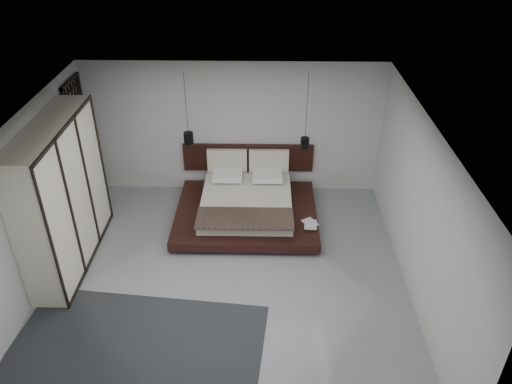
{
  "coord_description": "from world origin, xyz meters",
  "views": [
    {
      "loc": [
        0.64,
        -6.29,
        5.66
      ],
      "look_at": [
        0.49,
        1.2,
        1.01
      ],
      "focal_mm": 35.0,
      "sensor_mm": 36.0,
      "label": 1
    }
  ],
  "objects_px": {
    "pendant_left": "(189,138)",
    "wardrobe": "(62,196)",
    "bed": "(247,204)",
    "pendant_right": "(305,142)",
    "lattice_screen": "(82,144)",
    "rug": "(130,362)"
  },
  "relations": [
    {
      "from": "wardrobe",
      "to": "lattice_screen",
      "type": "bearing_deg",
      "value": 97.66
    },
    {
      "from": "lattice_screen",
      "to": "pendant_left",
      "type": "xyz_separation_m",
      "value": [
        2.12,
        -0.12,
        0.21
      ]
    },
    {
      "from": "bed",
      "to": "pendant_left",
      "type": "relative_size",
      "value": 1.93
    },
    {
      "from": "wardrobe",
      "to": "rug",
      "type": "xyz_separation_m",
      "value": [
        1.5,
        -2.28,
        -1.26
      ]
    },
    {
      "from": "pendant_left",
      "to": "rug",
      "type": "xyz_separation_m",
      "value": [
        -0.37,
        -4.03,
        -1.5
      ]
    },
    {
      "from": "bed",
      "to": "pendant_left",
      "type": "height_order",
      "value": "pendant_left"
    },
    {
      "from": "lattice_screen",
      "to": "pendant_right",
      "type": "height_order",
      "value": "pendant_right"
    },
    {
      "from": "pendant_left",
      "to": "rug",
      "type": "height_order",
      "value": "pendant_left"
    },
    {
      "from": "pendant_right",
      "to": "bed",
      "type": "bearing_deg",
      "value": -159.29
    },
    {
      "from": "rug",
      "to": "pendant_right",
      "type": "bearing_deg",
      "value": 57.16
    },
    {
      "from": "bed",
      "to": "pendant_left",
      "type": "distance_m",
      "value": 1.71
    },
    {
      "from": "bed",
      "to": "pendant_left",
      "type": "xyz_separation_m",
      "value": [
        -1.11,
        0.42,
        1.23
      ]
    },
    {
      "from": "pendant_left",
      "to": "pendant_right",
      "type": "height_order",
      "value": "same"
    },
    {
      "from": "pendant_left",
      "to": "wardrobe",
      "type": "distance_m",
      "value": 2.58
    },
    {
      "from": "bed",
      "to": "pendant_right",
      "type": "xyz_separation_m",
      "value": [
        1.11,
        0.42,
        1.15
      ]
    },
    {
      "from": "pendant_right",
      "to": "wardrobe",
      "type": "xyz_separation_m",
      "value": [
        -4.1,
        -1.75,
        -0.17
      ]
    },
    {
      "from": "lattice_screen",
      "to": "bed",
      "type": "bearing_deg",
      "value": -9.47
    },
    {
      "from": "pendant_left",
      "to": "pendant_right",
      "type": "relative_size",
      "value": 0.95
    },
    {
      "from": "pendant_left",
      "to": "wardrobe",
      "type": "bearing_deg",
      "value": -136.89
    },
    {
      "from": "pendant_right",
      "to": "rug",
      "type": "bearing_deg",
      "value": -122.84
    },
    {
      "from": "bed",
      "to": "pendant_right",
      "type": "bearing_deg",
      "value": 20.71
    },
    {
      "from": "lattice_screen",
      "to": "bed",
      "type": "relative_size",
      "value": 0.96
    }
  ]
}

